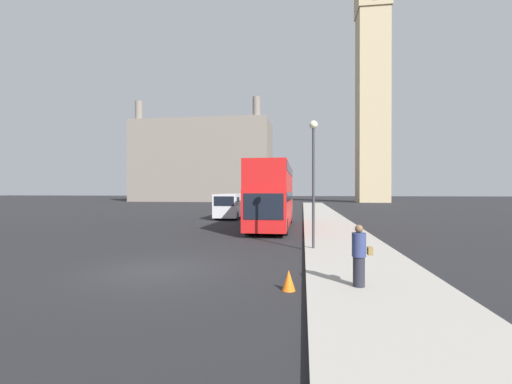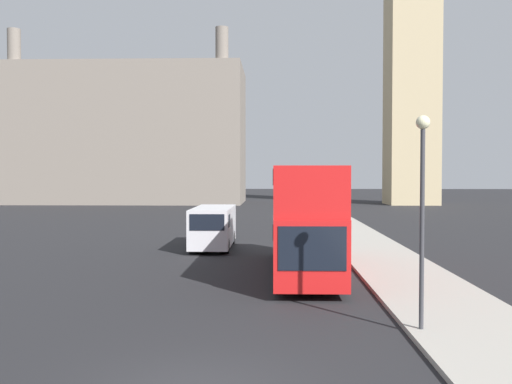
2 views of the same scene
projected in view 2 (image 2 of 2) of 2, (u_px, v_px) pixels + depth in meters
building_block_distant at (130, 136)px, 82.68m from camera, size 33.03×14.44×23.71m
red_double_decker_bus at (303, 214)px, 23.92m from camera, size 2.56×11.15×4.46m
white_van at (213, 226)px, 31.95m from camera, size 2.13×6.19×2.31m
street_lamp at (422, 189)px, 14.71m from camera, size 0.36×0.36×5.55m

